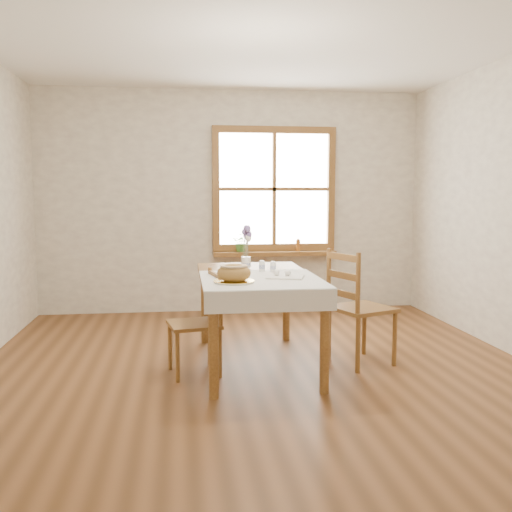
{
  "coord_description": "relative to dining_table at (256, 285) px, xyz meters",
  "views": [
    {
      "loc": [
        -0.6,
        -4.24,
        1.41
      ],
      "look_at": [
        0.0,
        0.3,
        0.9
      ],
      "focal_mm": 40.0,
      "sensor_mm": 36.0,
      "label": 1
    }
  ],
  "objects": [
    {
      "name": "window",
      "position": [
        0.5,
        2.17,
        0.79
      ],
      "size": [
        1.46,
        0.08,
        1.46
      ],
      "color": "olive",
      "rests_on": "ground"
    },
    {
      "name": "dining_table",
      "position": [
        0.0,
        0.0,
        0.0
      ],
      "size": [
        0.9,
        1.6,
        0.75
      ],
      "color": "olive",
      "rests_on": "ground"
    },
    {
      "name": "bread_plate",
      "position": [
        -0.22,
        -0.47,
        0.1
      ],
      "size": [
        0.29,
        0.29,
        0.02
      ],
      "primitive_type": "cylinder",
      "rotation": [
        0.0,
        0.0,
        0.0
      ],
      "color": "white",
      "rests_on": "table_linen"
    },
    {
      "name": "chair_right",
      "position": [
        0.87,
        -0.08,
        -0.19
      ],
      "size": [
        0.6,
        0.58,
        0.95
      ],
      "primitive_type": null,
      "rotation": [
        0.0,
        0.0,
        1.95
      ],
      "color": "olive",
      "rests_on": "ground"
    },
    {
      "name": "ground",
      "position": [
        0.0,
        -0.3,
        -0.66
      ],
      "size": [
        5.0,
        5.0,
        0.0
      ],
      "primitive_type": "plane",
      "color": "brown",
      "rests_on": "ground"
    },
    {
      "name": "lavender_bouquet",
      "position": [
        -0.04,
        0.38,
        0.32
      ],
      "size": [
        0.15,
        0.15,
        0.28
      ],
      "primitive_type": null,
      "color": "#6E5598",
      "rests_on": "flower_vase"
    },
    {
      "name": "room_walls",
      "position": [
        0.0,
        -0.3,
        1.04
      ],
      "size": [
        4.6,
        5.1,
        2.65
      ],
      "color": "white",
      "rests_on": "ground"
    },
    {
      "name": "amber_bottle",
      "position": [
        0.78,
        2.1,
        0.13
      ],
      "size": [
        0.07,
        0.07,
        0.15
      ],
      "primitive_type": "cylinder",
      "rotation": [
        0.0,
        0.0,
        -0.33
      ],
      "color": "#A95F1F",
      "rests_on": "window_sill"
    },
    {
      "name": "pepper_shaker",
      "position": [
        0.15,
        0.04,
        0.14
      ],
      "size": [
        0.05,
        0.05,
        0.09
      ],
      "primitive_type": "cylinder",
      "rotation": [
        0.0,
        0.0,
        0.04
      ],
      "color": "white",
      "rests_on": "table_linen"
    },
    {
      "name": "chair_left",
      "position": [
        -0.51,
        -0.18,
        -0.26
      ],
      "size": [
        0.46,
        0.45,
        0.81
      ],
      "primitive_type": null,
      "rotation": [
        0.0,
        0.0,
        -1.38
      ],
      "color": "olive",
      "rests_on": "ground"
    },
    {
      "name": "table_linen",
      "position": [
        0.0,
        -0.3,
        0.09
      ],
      "size": [
        0.91,
        0.99,
        0.01
      ],
      "primitive_type": "cube",
      "color": "silver",
      "rests_on": "dining_table"
    },
    {
      "name": "window_sill",
      "position": [
        0.5,
        2.1,
        0.03
      ],
      "size": [
        1.46,
        0.2,
        0.05
      ],
      "color": "olive",
      "rests_on": "ground"
    },
    {
      "name": "egg_napkin",
      "position": [
        0.19,
        -0.28,
        0.1
      ],
      "size": [
        0.33,
        0.3,
        0.01
      ],
      "primitive_type": "cube",
      "rotation": [
        0.0,
        0.0,
        -0.31
      ],
      "color": "silver",
      "rests_on": "table_linen"
    },
    {
      "name": "bread_loaf",
      "position": [
        -0.22,
        -0.47,
        0.18
      ],
      "size": [
        0.25,
        0.25,
        0.14
      ],
      "primitive_type": "ellipsoid",
      "color": "#A87B3B",
      "rests_on": "bread_plate"
    },
    {
      "name": "flower_vase",
      "position": [
        -0.04,
        0.38,
        0.13
      ],
      "size": [
        0.09,
        0.09,
        0.09
      ],
      "primitive_type": "cylinder",
      "rotation": [
        0.0,
        0.0,
        0.09
      ],
      "color": "white",
      "rests_on": "dining_table"
    },
    {
      "name": "salt_shaker",
      "position": [
        0.06,
        0.08,
        0.14
      ],
      "size": [
        0.06,
        0.06,
        0.1
      ],
      "primitive_type": "cylinder",
      "rotation": [
        0.0,
        0.0,
        -0.11
      ],
      "color": "white",
      "rests_on": "table_linen"
    },
    {
      "name": "eggs",
      "position": [
        0.19,
        -0.28,
        0.13
      ],
      "size": [
        0.26,
        0.24,
        0.05
      ],
      "primitive_type": null,
      "rotation": [
        0.0,
        0.0,
        -0.31
      ],
      "color": "white",
      "rests_on": "egg_napkin"
    },
    {
      "name": "potted_plant",
      "position": [
        0.1,
        2.1,
        0.14
      ],
      "size": [
        0.25,
        0.26,
        0.17
      ],
      "primitive_type": "imported",
      "rotation": [
        0.0,
        0.0,
        -0.28
      ],
      "color": "#3F762F",
      "rests_on": "window_sill"
    }
  ]
}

